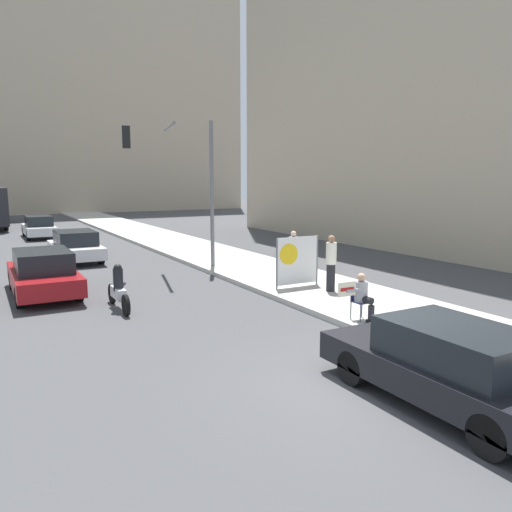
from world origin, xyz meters
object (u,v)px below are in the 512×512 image
seated_protester (362,295)px  car_on_road_nearest (43,273)px  pedestrian_behind (293,253)px  parked_car_curbside (450,366)px  motorcycle_on_road (118,290)px  car_on_road_midblock (75,246)px  jogger_on_sidewalk (331,263)px  car_on_road_distant (39,227)px  protest_banner (297,260)px  traffic_light_pole (181,168)px

seated_protester → car_on_road_nearest: 10.22m
car_on_road_nearest → pedestrian_behind: bearing=-12.3°
parked_car_curbside → pedestrian_behind: bearing=70.3°
seated_protester → motorcycle_on_road: size_ratio=0.55×
pedestrian_behind → car_on_road_midblock: pedestrian_behind is taller
parked_car_curbside → motorcycle_on_road: 9.51m
parked_car_curbside → motorcycle_on_road: size_ratio=2.05×
parked_car_curbside → car_on_road_nearest: size_ratio=0.97×
jogger_on_sidewalk → car_on_road_distant: jogger_on_sidewalk is taller
pedestrian_behind → protest_banner: (-1.01, -1.74, 0.04)m
car_on_road_nearest → car_on_road_distant: 17.51m
seated_protester → car_on_road_distant: 25.68m
pedestrian_behind → protest_banner: 2.01m
pedestrian_behind → parked_car_curbside: (-3.61, -10.10, -0.31)m
car_on_road_nearest → car_on_road_distant: size_ratio=1.05×
pedestrian_behind → protest_banner: size_ratio=0.99×
car_on_road_nearest → car_on_road_distant: (1.68, 17.43, -0.03)m
traffic_light_pole → car_on_road_nearest: 6.77m
seated_protester → protest_banner: protest_banner is taller
protest_banner → traffic_light_pole: (-1.94, 5.47, 3.11)m
protest_banner → car_on_road_distant: size_ratio=0.38×
car_on_road_midblock → parked_car_curbside: bearing=-81.5°
pedestrian_behind → car_on_road_distant: pedestrian_behind is taller
protest_banner → car_on_road_distant: protest_banner is taller
car_on_road_midblock → motorcycle_on_road: size_ratio=2.03×
seated_protester → parked_car_curbside: size_ratio=0.27×
seated_protester → car_on_road_distant: (-4.97, 25.19, -0.11)m
pedestrian_behind → car_on_road_nearest: (-8.47, 1.84, -0.28)m
protest_banner → traffic_light_pole: traffic_light_pole is taller
jogger_on_sidewalk → pedestrian_behind: 2.85m
traffic_light_pole → car_on_road_nearest: bearing=-161.1°
motorcycle_on_road → jogger_on_sidewalk: bearing=-14.6°
pedestrian_behind → car_on_road_midblock: bearing=40.0°
protest_banner → car_on_road_midblock: bearing=117.8°
traffic_light_pole → parked_car_curbside: (-0.66, -13.83, -3.46)m
jogger_on_sidewalk → traffic_light_pole: size_ratio=0.31×
pedestrian_behind → motorcycle_on_road: bearing=102.5°
pedestrian_behind → motorcycle_on_road: size_ratio=0.76×
traffic_light_pole → parked_car_curbside: size_ratio=1.29×
seated_protester → jogger_on_sidewalk: bearing=53.0°
jogger_on_sidewalk → protest_banner: bearing=-77.9°
protest_banner → traffic_light_pole: 6.59m
car_on_road_midblock → motorcycle_on_road: bearing=-92.6°
seated_protester → car_on_road_midblock: bearing=94.8°
motorcycle_on_road → traffic_light_pole: bearing=51.7°
jogger_on_sidewalk → traffic_light_pole: 7.66m
seated_protester → jogger_on_sidewalk: (1.40, 3.11, 0.27)m
parked_car_curbside → seated_protester: bearing=66.9°
jogger_on_sidewalk → parked_car_curbside: (-3.19, -7.29, -0.39)m
car_on_road_nearest → motorcycle_on_road: size_ratio=2.12×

